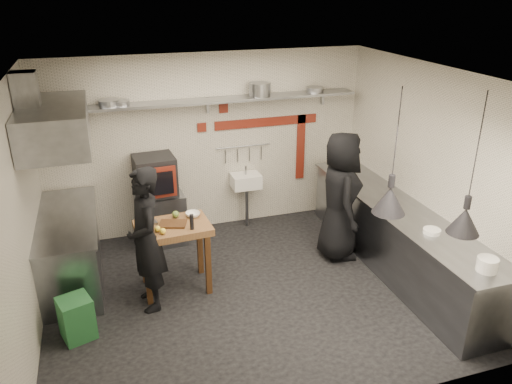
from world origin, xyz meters
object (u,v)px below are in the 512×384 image
object	(u,v)px
combi_oven	(155,175)
green_bin	(77,318)
chef_left	(146,240)
oven_stand	(161,217)
chef_right	(340,196)
prep_table	(175,257)

from	to	relation	value
combi_oven	green_bin	distance (m)	2.50
chef_left	oven_stand	bearing A→B (deg)	161.63
chef_left	chef_right	bearing A→B (deg)	92.71
prep_table	chef_left	distance (m)	0.64
combi_oven	chef_left	size ratio (longest dim) A/B	0.32
green_bin	chef_left	distance (m)	1.15
oven_stand	chef_left	world-z (taller)	chef_left
oven_stand	prep_table	bearing A→B (deg)	-93.62
green_bin	prep_table	size ratio (longest dim) A/B	0.54
combi_oven	chef_left	xyz separation A→B (m)	(-0.33, -1.65, -0.18)
oven_stand	prep_table	distance (m)	1.35
combi_oven	chef_left	distance (m)	1.69
oven_stand	chef_left	distance (m)	1.74
green_bin	chef_left	size ratio (longest dim) A/B	0.28
chef_right	combi_oven	bearing A→B (deg)	75.45
combi_oven	chef_right	world-z (taller)	chef_right
combi_oven	prep_table	bearing A→B (deg)	-92.23
prep_table	chef_right	bearing A→B (deg)	0.01
oven_stand	prep_table	xyz separation A→B (m)	(0.00, -1.35, 0.06)
prep_table	chef_left	xyz separation A→B (m)	(-0.36, -0.28, 0.45)
chef_left	chef_right	world-z (taller)	chef_right
oven_stand	green_bin	bearing A→B (deg)	-125.19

